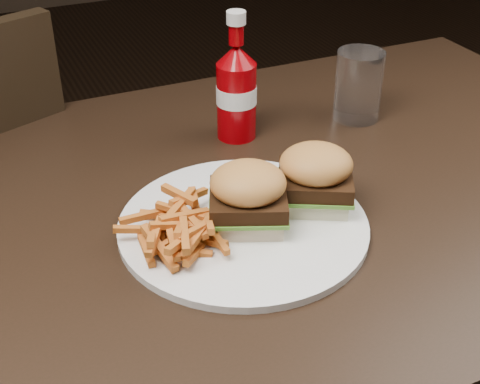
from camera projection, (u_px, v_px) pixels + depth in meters
name	position (u px, v px, depth m)	size (l,w,h in m)	color
dining_table	(284.00, 195.00, 0.96)	(1.20, 0.80, 0.04)	black
plate	(243.00, 225.00, 0.86)	(0.32, 0.32, 0.01)	white
sandwich_half_a	(248.00, 216.00, 0.85)	(0.09, 0.08, 0.02)	beige
sandwich_half_b	(314.00, 196.00, 0.89)	(0.09, 0.08, 0.02)	beige
fries_pile	(183.00, 222.00, 0.82)	(0.12, 0.12, 0.05)	#C04A2C
ketchup_bottle	(236.00, 102.00, 1.04)	(0.06, 0.06, 0.12)	#860005
tumbler	(358.00, 87.00, 1.10)	(0.08, 0.08, 0.12)	white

